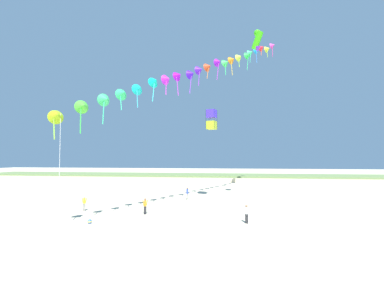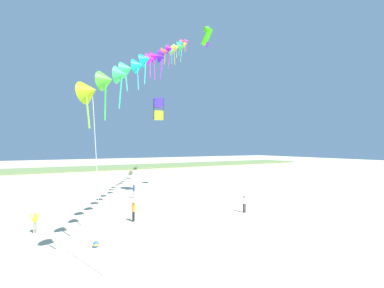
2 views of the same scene
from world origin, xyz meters
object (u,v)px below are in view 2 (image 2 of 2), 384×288
Objects in this scene: person_near_right at (35,220)px; beach_ball at (96,244)px; large_kite_low_lead at (207,36)px; large_kite_mid_trail at (159,109)px; person_far_left at (134,190)px; person_near_left at (244,203)px; person_mid_center at (133,210)px.

beach_ball is (3.31, -4.71, -0.72)m from person_near_right.
large_kite_low_lead is 1.08× the size of large_kite_mid_trail.
large_kite_low_lead is at bearing 37.25° from beach_ball.
person_far_left reaches higher than person_near_right.
person_near_left is 9.98m from person_mid_center.
person_near_left is 1.01× the size of person_near_right.
person_far_left is at bearing -173.73° from large_kite_mid_trail.
person_near_left is 15.86m from large_kite_mid_trail.
person_far_left reaches higher than beach_ball.
person_mid_center reaches higher than beach_ball.
large_kite_low_lead reaches higher than person_far_left.
beach_ball is (-15.52, -11.80, -20.35)m from large_kite_low_lead.
person_far_left is (-6.93, 11.51, 0.03)m from person_near_left.
person_near_right is at bearing -144.92° from large_kite_mid_trail.
large_kite_mid_trail is 19.82m from beach_ball.
person_near_left reaches higher than person_near_right.
large_kite_low_lead is (9.21, -1.59, 19.59)m from person_far_left.
person_mid_center reaches higher than person_near_right.
large_kite_mid_trail reaches higher than person_mid_center.
person_mid_center is 0.55× the size of large_kite_low_lead.
person_near_right is (-16.56, 2.83, -0.01)m from person_near_left.
large_kite_low_lead is (18.84, 7.09, 19.63)m from person_near_right.
large_kite_low_lead reaches higher than person_mid_center.
person_near_left is at bearing -58.94° from person_far_left.
person_mid_center is 0.60× the size of large_kite_mid_trail.
person_mid_center reaches higher than person_near_left.
large_kite_mid_trail is (3.25, 0.36, 9.84)m from person_far_left.
large_kite_mid_trail is (-5.96, 1.95, -9.76)m from large_kite_low_lead.
person_far_left is 10.37m from large_kite_mid_trail.
large_kite_mid_trail is (-3.68, 11.87, 9.86)m from person_near_left.
person_far_left reaches higher than person_mid_center.
beach_ball is (-3.52, -4.12, -0.74)m from person_mid_center.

